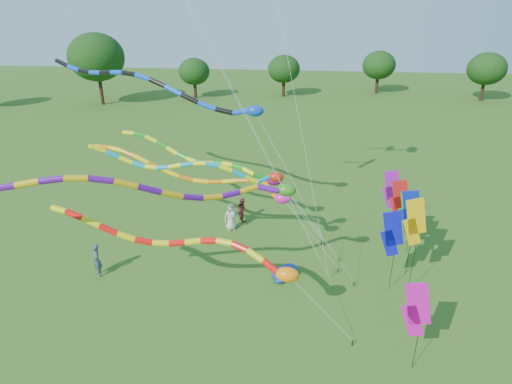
# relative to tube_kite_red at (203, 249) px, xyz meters

# --- Properties ---
(ground) EXTENTS (160.00, 160.00, 0.00)m
(ground) POSITION_rel_tube_kite_red_xyz_m (3.19, -0.41, -3.70)
(ground) COLOR #265717
(ground) RESTS_ON ground
(tree_ring) EXTENTS (123.10, 120.35, 9.37)m
(tree_ring) POSITION_rel_tube_kite_red_xyz_m (1.94, 2.54, 1.68)
(tree_ring) COLOR #382314
(tree_ring) RESTS_ON ground
(tube_kite_red) EXTENTS (13.08, 1.70, 5.75)m
(tube_kite_red) POSITION_rel_tube_kite_red_xyz_m (0.00, 0.00, 0.00)
(tube_kite_red) COLOR black
(tube_kite_red) RESTS_ON ground
(tube_kite_orange) EXTENTS (14.26, 2.75, 6.57)m
(tube_kite_orange) POSITION_rel_tube_kite_red_xyz_m (-1.10, 5.84, 0.94)
(tube_kite_orange) COLOR black
(tube_kite_orange) RESTS_ON ground
(tube_kite_purple) EXTENTS (14.41, 6.03, 8.31)m
(tube_kite_purple) POSITION_rel_tube_kite_red_xyz_m (-0.69, -0.15, 2.83)
(tube_kite_purple) COLOR black
(tube_kite_purple) RESTS_ON ground
(tube_kite_blue) EXTENTS (18.01, 5.68, 10.50)m
(tube_kite_blue) POSITION_rel_tube_kite_red_xyz_m (-4.13, 9.72, 4.86)
(tube_kite_blue) COLOR black
(tube_kite_blue) RESTS_ON ground
(tube_kite_cyan) EXTENTS (12.42, 1.88, 7.43)m
(tube_kite_cyan) POSITION_rel_tube_kite_red_xyz_m (-0.49, 4.21, 2.02)
(tube_kite_cyan) COLOR black
(tube_kite_cyan) RESTS_ON ground
(tube_kite_green) EXTENTS (12.83, 3.23, 6.29)m
(tube_kite_green) POSITION_rel_tube_kite_red_xyz_m (-1.11, 8.99, 0.59)
(tube_kite_green) COLOR black
(tube_kite_green) RESTS_ON ground
(banner_pole_green) EXTENTS (1.16, 0.15, 3.99)m
(banner_pole_green) POSITION_rel_tube_kite_red_xyz_m (10.04, 6.83, -0.97)
(banner_pole_green) COLOR black
(banner_pole_green) RESTS_ON ground
(banner_pole_blue_a) EXTENTS (1.16, 0.10, 4.46)m
(banner_pole_blue_a) POSITION_rel_tube_kite_red_xyz_m (8.48, 3.18, -0.50)
(banner_pole_blue_a) COLOR black
(banner_pole_blue_a) RESTS_ON ground
(banner_pole_orange) EXTENTS (1.16, 0.18, 5.26)m
(banner_pole_orange) POSITION_rel_tube_kite_red_xyz_m (9.38, 2.99, 0.29)
(banner_pole_orange) COLOR black
(banner_pole_orange) RESTS_ON ground
(banner_pole_magenta_a) EXTENTS (1.16, 0.25, 4.06)m
(banner_pole_magenta_a) POSITION_rel_tube_kite_red_xyz_m (8.55, -1.88, -0.90)
(banner_pole_magenta_a) COLOR black
(banner_pole_magenta_a) RESTS_ON ground
(banner_pole_blue_b) EXTENTS (1.14, 0.41, 4.87)m
(banner_pole_blue_b) POSITION_rel_tube_kite_red_xyz_m (9.61, 4.79, -0.10)
(banner_pole_blue_b) COLOR black
(banner_pole_blue_b) RESTS_ON ground
(banner_pole_red) EXTENTS (1.16, 0.13, 4.54)m
(banner_pole_red) POSITION_rel_tube_kite_red_xyz_m (9.52, 6.98, -0.42)
(banner_pole_red) COLOR black
(banner_pole_red) RESTS_ON ground
(banner_pole_violet) EXTENTS (1.16, 0.17, 4.49)m
(banner_pole_violet) POSITION_rel_tube_kite_red_xyz_m (9.36, 8.58, -0.48)
(banner_pole_violet) COLOR black
(banner_pole_violet) RESTS_ON ground
(blue_nylon_heap) EXTENTS (1.26, 1.66, 0.48)m
(blue_nylon_heap) POSITION_rel_tube_kite_red_xyz_m (3.26, 3.51, -3.49)
(blue_nylon_heap) COLOR #0D2CAE
(blue_nylon_heap) RESTS_ON ground
(person_a) EXTENTS (1.04, 0.87, 1.82)m
(person_a) POSITION_rel_tube_kite_red_xyz_m (-0.29, 8.49, -2.80)
(person_a) COLOR beige
(person_a) RESTS_ON ground
(person_b) EXTENTS (0.74, 0.81, 1.85)m
(person_b) POSITION_rel_tube_kite_red_xyz_m (-6.46, 2.69, -2.78)
(person_b) COLOR #3F4A58
(person_b) RESTS_ON ground
(person_c) EXTENTS (0.93, 0.98, 1.59)m
(person_c) POSITION_rel_tube_kite_red_xyz_m (0.25, 9.85, -2.91)
(person_c) COLOR maroon
(person_c) RESTS_ON ground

